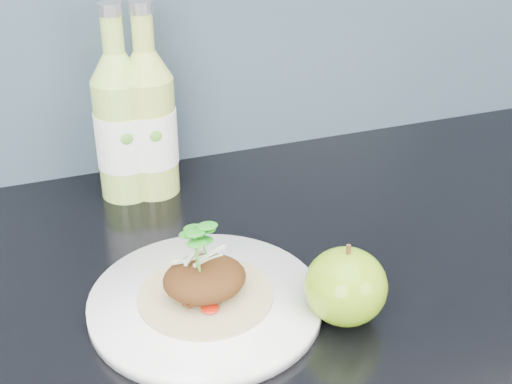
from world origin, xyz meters
TOP-DOWN VIEW (x-y plane):
  - dinner_plate at (-0.03, 1.61)m, footprint 0.33×0.33m
  - pork_taco at (-0.03, 1.61)m, footprint 0.15×0.15m
  - green_apple at (0.11, 1.55)m, footprint 0.10×0.10m
  - cider_bottle_left at (-0.06, 1.90)m, footprint 0.09×0.09m
  - cider_bottle_right at (-0.02, 1.90)m, footprint 0.09×0.09m

SIDE VIEW (x-z plane):
  - dinner_plate at x=-0.03m, z-range 0.90..0.92m
  - green_apple at x=0.11m, z-range 0.90..0.99m
  - pork_taco at x=-0.03m, z-range 0.90..0.99m
  - cider_bottle_left at x=-0.06m, z-range 0.87..1.14m
  - cider_bottle_right at x=-0.02m, z-range 0.87..1.14m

